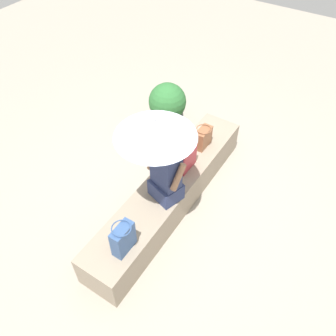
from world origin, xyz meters
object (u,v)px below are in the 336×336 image
(parasol, at_px, (155,129))
(shoulder_bag_spare, at_px, (123,239))
(person_seated, at_px, (166,173))
(handbag_black, at_px, (203,137))
(tote_bag_canvas, at_px, (185,156))
(planter_near, at_px, (167,109))

(parasol, height_order, shoulder_bag_spare, parasol)
(parasol, xyz_separation_m, shoulder_bag_spare, (0.76, 0.10, -0.84))
(shoulder_bag_spare, bearing_deg, person_seated, -178.45)
(person_seated, bearing_deg, shoulder_bag_spare, 1.55)
(person_seated, relative_size, parasol, 0.79)
(handbag_black, height_order, tote_bag_canvas, tote_bag_canvas)
(shoulder_bag_spare, bearing_deg, handbag_black, -177.51)
(handbag_black, bearing_deg, planter_near, -117.01)
(parasol, relative_size, handbag_black, 3.94)
(shoulder_bag_spare, relative_size, planter_near, 0.43)
(person_seated, xyz_separation_m, handbag_black, (-0.99, -0.06, -0.25))
(person_seated, bearing_deg, tote_bag_canvas, -173.42)
(parasol, bearing_deg, shoulder_bag_spare, 7.61)
(tote_bag_canvas, xyz_separation_m, planter_near, (-0.89, -0.83, -0.18))
(person_seated, height_order, handbag_black, person_seated)
(person_seated, distance_m, tote_bag_canvas, 0.56)
(parasol, xyz_separation_m, tote_bag_canvas, (-0.58, 0.02, -0.83))
(person_seated, height_order, tote_bag_canvas, person_seated)
(person_seated, bearing_deg, handbag_black, -176.73)
(person_seated, xyz_separation_m, tote_bag_canvas, (-0.52, -0.06, -0.20))
(shoulder_bag_spare, xyz_separation_m, planter_near, (-2.23, -0.91, -0.18))
(parasol, relative_size, shoulder_bag_spare, 3.09)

